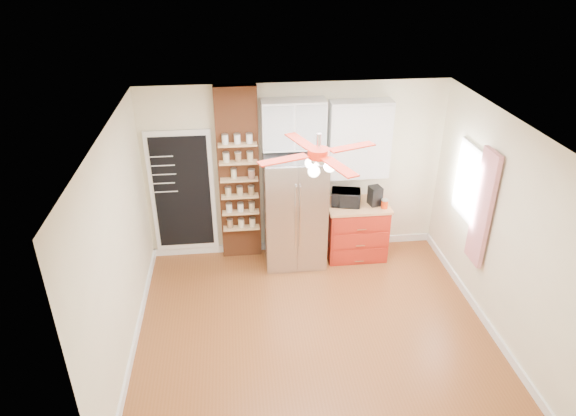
{
  "coord_description": "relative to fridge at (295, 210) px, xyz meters",
  "views": [
    {
      "loc": [
        -0.89,
        -5.06,
        4.46
      ],
      "look_at": [
        -0.23,
        0.9,
        1.31
      ],
      "focal_mm": 32.0,
      "sensor_mm": 36.0,
      "label": 1
    }
  ],
  "objects": [
    {
      "name": "brick_pillar",
      "position": [
        -0.8,
        0.29,
        0.48
      ],
      "size": [
        0.6,
        0.16,
        2.7
      ],
      "primitive_type": "cube",
      "color": "brown",
      "rests_on": "floor"
    },
    {
      "name": "floor",
      "position": [
        0.05,
        -1.63,
        -0.88
      ],
      "size": [
        4.5,
        4.5,
        0.0
      ],
      "primitive_type": "plane",
      "color": "brown",
      "rests_on": "ground"
    },
    {
      "name": "red_cabinet",
      "position": [
        0.97,
        0.05,
        -0.42
      ],
      "size": [
        0.94,
        0.64,
        0.9
      ],
      "color": "#A52113",
      "rests_on": "floor"
    },
    {
      "name": "wall_front",
      "position": [
        0.05,
        -3.63,
        0.48
      ],
      "size": [
        4.5,
        0.02,
        2.7
      ],
      "primitive_type": "cube",
      "color": "#EEE9BF",
      "rests_on": "floor"
    },
    {
      "name": "wall_back",
      "position": [
        0.05,
        0.37,
        0.48
      ],
      "size": [
        4.5,
        0.02,
        2.7
      ],
      "primitive_type": "cube",
      "color": "#EEE9BF",
      "rests_on": "floor"
    },
    {
      "name": "curtain",
      "position": [
        2.23,
        -1.28,
        0.57
      ],
      "size": [
        0.06,
        0.4,
        1.55
      ],
      "primitive_type": "cube",
      "color": "red",
      "rests_on": "wall_right"
    },
    {
      "name": "upper_shelf_unit",
      "position": [
        0.97,
        0.22,
        1.0
      ],
      "size": [
        0.9,
        0.3,
        1.15
      ],
      "primitive_type": "cube",
      "color": "white",
      "rests_on": "wall_back"
    },
    {
      "name": "coffee_maker",
      "position": [
        1.22,
        0.02,
        0.17
      ],
      "size": [
        0.2,
        0.22,
        0.29
      ],
      "primitive_type": "cube",
      "rotation": [
        0.0,
        0.0,
        0.22
      ],
      "color": "black",
      "rests_on": "red_cabinet"
    },
    {
      "name": "canister_left",
      "position": [
        1.33,
        -0.12,
        0.09
      ],
      "size": [
        0.1,
        0.1,
        0.13
      ],
      "primitive_type": "cylinder",
      "rotation": [
        0.0,
        0.0,
        -0.0
      ],
      "color": "red",
      "rests_on": "red_cabinet"
    },
    {
      "name": "ceiling_fan",
      "position": [
        0.05,
        -1.63,
        1.55
      ],
      "size": [
        1.4,
        1.4,
        0.44
      ],
      "color": "silver",
      "rests_on": "ceiling"
    },
    {
      "name": "upper_glass_cabinet",
      "position": [
        0.0,
        0.2,
        1.27
      ],
      "size": [
        0.9,
        0.35,
        0.7
      ],
      "primitive_type": "cube",
      "color": "white",
      "rests_on": "wall_back"
    },
    {
      "name": "fridge",
      "position": [
        0.0,
        0.0,
        0.0
      ],
      "size": [
        0.9,
        0.7,
        1.75
      ],
      "primitive_type": "cube",
      "color": "#AEAEB3",
      "rests_on": "floor"
    },
    {
      "name": "pantry_jar_beans",
      "position": [
        -0.62,
        0.14,
        0.56
      ],
      "size": [
        0.13,
        0.13,
        0.13
      ],
      "primitive_type": "cylinder",
      "rotation": [
        0.0,
        0.0,
        0.4
      ],
      "color": "#91604A",
      "rests_on": "brick_pillar"
    },
    {
      "name": "toaster_oven",
      "position": [
        0.78,
        0.05,
        0.14
      ],
      "size": [
        0.48,
        0.37,
        0.24
      ],
      "primitive_type": "imported",
      "rotation": [
        0.0,
        0.0,
        -0.21
      ],
      "color": "black",
      "rests_on": "red_cabinet"
    },
    {
      "name": "chalkboard",
      "position": [
        -1.65,
        0.33,
        0.23
      ],
      "size": [
        0.95,
        0.05,
        1.95
      ],
      "color": "white",
      "rests_on": "wall_back"
    },
    {
      "name": "ceiling",
      "position": [
        0.05,
        -1.63,
        1.83
      ],
      "size": [
        4.5,
        4.5,
        0.0
      ],
      "primitive_type": "plane",
      "color": "white",
      "rests_on": "wall_back"
    },
    {
      "name": "pantry_jar_oats",
      "position": [
        -0.87,
        0.16,
        0.57
      ],
      "size": [
        0.1,
        0.1,
        0.14
      ],
      "primitive_type": "cylinder",
      "rotation": [
        0.0,
        0.0,
        -0.32
      ],
      "color": "#C0BD93",
      "rests_on": "brick_pillar"
    },
    {
      "name": "wall_left",
      "position": [
        -2.2,
        -1.63,
        0.48
      ],
      "size": [
        0.02,
        4.0,
        2.7
      ],
      "primitive_type": "cube",
      "color": "#EEE9BF",
      "rests_on": "floor"
    },
    {
      "name": "canister_right",
      "position": [
        1.28,
        0.08,
        0.1
      ],
      "size": [
        0.1,
        0.1,
        0.14
      ],
      "primitive_type": "cylinder",
      "rotation": [
        0.0,
        0.0,
        0.13
      ],
      "color": "red",
      "rests_on": "red_cabinet"
    },
    {
      "name": "window",
      "position": [
        2.28,
        -0.73,
        0.68
      ],
      "size": [
        0.04,
        0.75,
        1.05
      ],
      "primitive_type": "cube",
      "color": "white",
      "rests_on": "wall_right"
    },
    {
      "name": "wall_right",
      "position": [
        2.3,
        -1.63,
        0.48
      ],
      "size": [
        0.02,
        4.0,
        2.7
      ],
      "primitive_type": "cube",
      "color": "#EEE9BF",
      "rests_on": "floor"
    }
  ]
}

